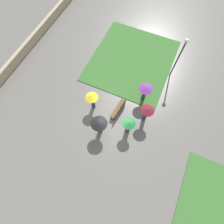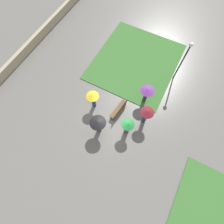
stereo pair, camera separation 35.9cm
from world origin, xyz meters
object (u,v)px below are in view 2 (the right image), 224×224
lamp_post (184,57)px  crowd_person_purple (147,92)px  crowd_person_black (98,124)px  park_bench (119,109)px  crowd_person_yellow (93,98)px  crowd_person_maroon (146,114)px  crowd_person_green (127,126)px

lamp_post → crowd_person_purple: bearing=-22.7°
lamp_post → crowd_person_black: (7.39, -3.48, -1.31)m
crowd_person_purple → crowd_person_black: bearing=-123.9°
lamp_post → crowd_person_black: lamp_post is taller
crowd_person_black → park_bench: bearing=25.5°
crowd_person_yellow → park_bench: bearing=-54.1°
crowd_person_purple → crowd_person_maroon: (1.71, 0.69, -0.01)m
crowd_person_green → crowd_person_maroon: crowd_person_maroon is taller
crowd_person_yellow → crowd_person_maroon: bearing=-58.2°
crowd_person_green → crowd_person_black: (0.88, -1.91, 0.15)m
crowd_person_yellow → crowd_person_black: size_ratio=0.99×
crowd_person_yellow → crowd_person_black: crowd_person_black is taller
crowd_person_green → crowd_person_yellow: 3.44m
crowd_person_yellow → crowd_person_purple: size_ratio=0.97×
park_bench → crowd_person_black: size_ratio=1.04×
crowd_person_purple → crowd_person_maroon: bearing=-74.6°
crowd_person_yellow → crowd_person_purple: 4.20m
crowd_person_purple → lamp_post: bearing=60.6°
crowd_person_green → lamp_post: bearing=-1.6°
crowd_person_purple → crowd_person_black: size_ratio=1.02×
crowd_person_green → crowd_person_purple: 3.14m
lamp_post → crowd_person_yellow: lamp_post is taller
crowd_person_yellow → crowd_person_black: 2.20m
park_bench → crowd_person_maroon: 2.33m
crowd_person_purple → crowd_person_green: bearing=-99.4°
crowd_person_black → crowd_person_maroon: (-2.30, 2.76, 0.08)m
park_bench → crowd_person_maroon: bearing=101.9°
lamp_post → crowd_person_purple: size_ratio=2.17×
park_bench → crowd_person_purple: 2.54m
crowd_person_yellow → crowd_person_maroon: 4.23m
park_bench → crowd_person_purple: crowd_person_purple is taller
lamp_post → crowd_person_maroon: lamp_post is taller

